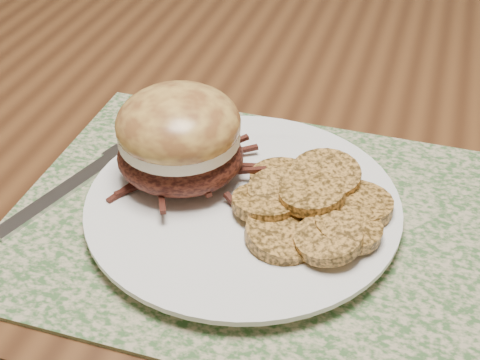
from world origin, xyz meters
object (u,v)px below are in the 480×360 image
dinner_plate (243,207)px  fork (81,179)px  pork_sandwich (179,138)px  dining_table (410,158)px

dinner_plate → fork: dinner_plate is taller
dinner_plate → fork: (-0.16, 0.00, -0.01)m
dinner_plate → fork: size_ratio=1.36×
dinner_plate → pork_sandwich: bearing=165.6°
dinner_plate → pork_sandwich: 0.08m
pork_sandwich → dinner_plate: bearing=-22.4°
fork → dining_table: bearing=58.5°
pork_sandwich → fork: pork_sandwich is taller
dinner_plate → pork_sandwich: (-0.06, 0.02, 0.05)m
dining_table → pork_sandwich: bearing=-130.0°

